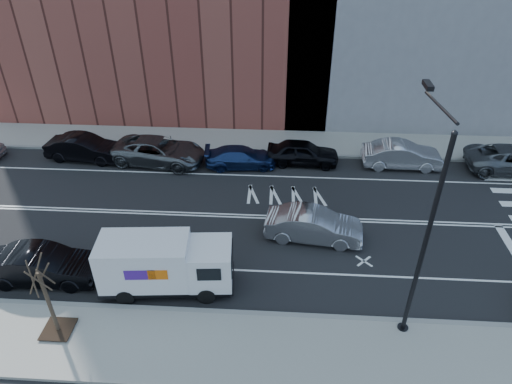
# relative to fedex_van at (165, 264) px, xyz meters

# --- Properties ---
(ground) EXTENTS (120.00, 120.00, 0.00)m
(ground) POSITION_rel_fedex_van_xyz_m (3.13, 5.60, -1.41)
(ground) COLOR black
(ground) RESTS_ON ground
(sidewalk_near) EXTENTS (44.00, 3.60, 0.15)m
(sidewalk_near) POSITION_rel_fedex_van_xyz_m (3.13, -3.20, -1.33)
(sidewalk_near) COLOR gray
(sidewalk_near) RESTS_ON ground
(sidewalk_far) EXTENTS (44.00, 3.60, 0.15)m
(sidewalk_far) POSITION_rel_fedex_van_xyz_m (3.13, 14.40, -1.33)
(sidewalk_far) COLOR gray
(sidewalk_far) RESTS_ON ground
(curb_near) EXTENTS (44.00, 0.25, 0.17)m
(curb_near) POSITION_rel_fedex_van_xyz_m (3.13, -1.40, -1.32)
(curb_near) COLOR gray
(curb_near) RESTS_ON ground
(curb_far) EXTENTS (44.00, 0.25, 0.17)m
(curb_far) POSITION_rel_fedex_van_xyz_m (3.13, 12.60, -1.32)
(curb_far) COLOR gray
(curb_far) RESTS_ON ground
(road_markings) EXTENTS (40.00, 8.60, 0.01)m
(road_markings) POSITION_rel_fedex_van_xyz_m (3.13, 5.60, -1.40)
(road_markings) COLOR white
(road_markings) RESTS_ON ground
(streetlight) EXTENTS (0.44, 4.02, 9.34)m
(streetlight) POSITION_rel_fedex_van_xyz_m (10.13, -1.31, 3.67)
(streetlight) COLOR black
(streetlight) RESTS_ON ground
(street_tree) EXTENTS (1.20, 1.20, 3.75)m
(street_tree) POSITION_rel_fedex_van_xyz_m (-3.87, -2.80, 0.04)
(street_tree) COLOR black
(street_tree) RESTS_ON ground
(fedex_van) EXTENTS (6.01, 2.47, 2.68)m
(fedex_van) POSITION_rel_fedex_van_xyz_m (0.00, 0.00, 0.00)
(fedex_van) COLOR black
(fedex_van) RESTS_ON ground
(far_parked_b) EXTENTS (5.18, 2.24, 1.66)m
(far_parked_b) POSITION_rel_fedex_van_xyz_m (-8.07, 11.35, -0.58)
(far_parked_b) COLOR black
(far_parked_b) RESTS_ON ground
(far_parked_c) EXTENTS (6.34, 3.57, 1.67)m
(far_parked_c) POSITION_rel_fedex_van_xyz_m (-3.05, 11.24, -0.57)
(far_parked_c) COLOR #54585C
(far_parked_c) RESTS_ON ground
(far_parked_d) EXTENTS (4.74, 2.30, 1.33)m
(far_parked_d) POSITION_rel_fedex_van_xyz_m (2.34, 11.05, -0.74)
(far_parked_d) COLOR navy
(far_parked_d) RESTS_ON ground
(far_parked_e) EXTENTS (4.74, 2.09, 1.59)m
(far_parked_e) POSITION_rel_fedex_van_xyz_m (6.33, 11.68, -0.61)
(far_parked_e) COLOR black
(far_parked_e) RESTS_ON ground
(far_parked_f) EXTENTS (5.05, 1.78, 1.66)m
(far_parked_f) POSITION_rel_fedex_van_xyz_m (12.71, 11.67, -0.58)
(far_parked_f) COLOR #B9B9BE
(far_parked_f) RESTS_ON ground
(driving_sedan) EXTENTS (5.11, 2.29, 1.63)m
(driving_sedan) POSITION_rel_fedex_van_xyz_m (6.72, 3.94, -0.59)
(driving_sedan) COLOR #9F9FA3
(driving_sedan) RESTS_ON ground
(near_parked_rear_a) EXTENTS (5.12, 1.90, 1.67)m
(near_parked_rear_a) POSITION_rel_fedex_van_xyz_m (-5.74, 0.18, -0.57)
(near_parked_rear_a) COLOR black
(near_parked_rear_a) RESTS_ON ground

